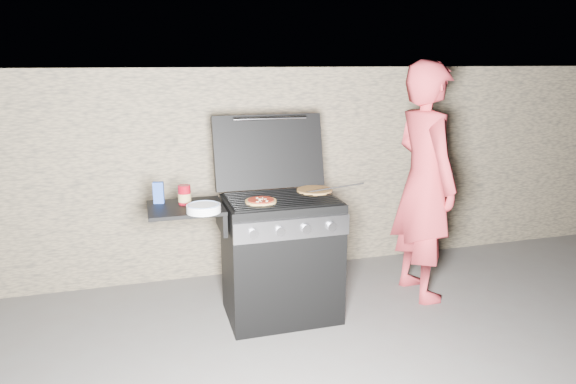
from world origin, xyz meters
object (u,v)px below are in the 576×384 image
object	(u,v)px
gas_grill	(248,261)
pizza_topped	(261,201)
sauce_jar	(184,195)
person	(425,182)

from	to	relation	value
gas_grill	pizza_topped	bearing A→B (deg)	-42.14
sauce_jar	person	size ratio (longest dim) A/B	0.07
gas_grill	pizza_topped	world-z (taller)	pizza_topped
gas_grill	person	bearing A→B (deg)	2.61
sauce_jar	pizza_topped	bearing A→B (deg)	-14.91
gas_grill	person	size ratio (longest dim) A/B	0.72
gas_grill	sauce_jar	bearing A→B (deg)	172.14
person	sauce_jar	bearing A→B (deg)	88.25
gas_grill	person	distance (m)	1.51
pizza_topped	person	distance (m)	1.35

